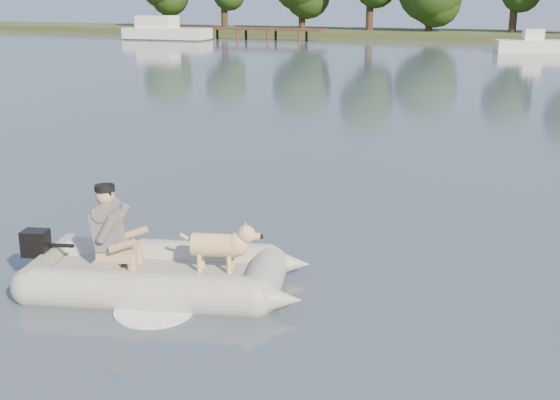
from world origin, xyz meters
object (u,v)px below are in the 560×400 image
at_px(man, 109,225).
at_px(motorboat, 536,37).
at_px(dinghy, 163,243).
at_px(dog, 215,249).
at_px(cabin_cruiser, 167,28).
at_px(dock, 232,33).

distance_m(man, motorboat, 45.21).
distance_m(dinghy, motorboat, 45.04).
bearing_deg(dog, dinghy, -175.43).
xyz_separation_m(dog, cabin_cruiser, (-30.83, 47.52, 0.53)).
height_order(dock, motorboat, motorboat).
distance_m(dock, dog, 57.65).
relative_size(man, cabin_cruiser, 0.14).
distance_m(dinghy, man, 0.75).
xyz_separation_m(dinghy, dog, (0.62, 0.24, -0.08)).
xyz_separation_m(dock, motorboat, (26.85, -6.54, 0.54)).
bearing_deg(motorboat, cabin_cruiser, 158.11).
xyz_separation_m(dock, dinghy, (25.66, -51.56, 0.09)).
distance_m(man, dog, 1.41).
height_order(dock, dinghy, dinghy).
xyz_separation_m(dock, dog, (26.28, -51.31, 0.01)).
bearing_deg(dog, dock, 100.44).
relative_size(dinghy, dog, 5.14).
xyz_separation_m(dinghy, cabin_cruiser, (-30.20, 47.76, 0.45)).
xyz_separation_m(dock, man, (24.95, -51.71, 0.28)).
bearing_deg(dog, cabin_cruiser, 106.30).
relative_size(dock, dinghy, 3.65).
height_order(dinghy, man, man).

